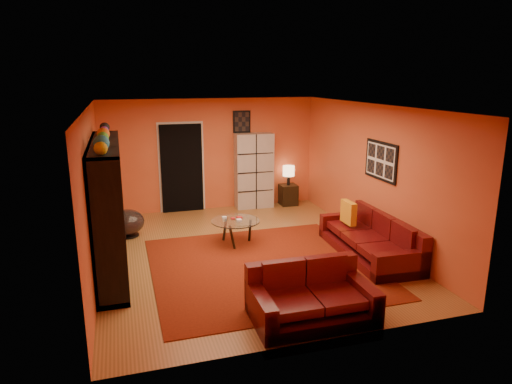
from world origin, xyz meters
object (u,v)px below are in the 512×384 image
object	(u,v)px
entertainment_unit	(109,207)
sofa	(373,240)
loveseat	(310,296)
storage_cabinet	(254,171)
table_lamp	(289,172)
side_table	(288,195)
tv	(112,209)
coffee_table	(236,223)
bowl_chair	(127,222)

from	to	relation	value
entertainment_unit	sofa	bearing A→B (deg)	-9.76
loveseat	storage_cabinet	world-z (taller)	storage_cabinet
table_lamp	storage_cabinet	bearing A→B (deg)	176.70
side_table	storage_cabinet	bearing A→B (deg)	176.70
entertainment_unit	tv	distance (m)	0.11
entertainment_unit	tv	size ratio (longest dim) A/B	3.31
coffee_table	sofa	bearing A→B (deg)	-29.23
sofa	coffee_table	distance (m)	2.52
storage_cabinet	table_lamp	xyz separation A→B (m)	(0.87, -0.05, -0.06)
sofa	storage_cabinet	size ratio (longest dim) A/B	1.30
storage_cabinet	coffee_table	bearing A→B (deg)	-112.90
tv	coffee_table	bearing A→B (deg)	-79.47
side_table	table_lamp	distance (m)	0.58
bowl_chair	table_lamp	xyz separation A→B (m)	(3.86, 1.26, 0.55)
tv	side_table	size ratio (longest dim) A/B	1.81
bowl_chair	entertainment_unit	bearing A→B (deg)	-100.43
coffee_table	bowl_chair	size ratio (longest dim) A/B	1.39
coffee_table	storage_cabinet	distance (m)	2.60
entertainment_unit	table_lamp	bearing A→B (deg)	33.61
sofa	loveseat	distance (m)	2.54
storage_cabinet	bowl_chair	xyz separation A→B (m)	(-2.99, -1.31, -0.61)
sofa	storage_cabinet	distance (m)	3.79
loveseat	side_table	size ratio (longest dim) A/B	3.17
storage_cabinet	side_table	xyz separation A→B (m)	(0.87, -0.05, -0.64)
storage_cabinet	side_table	distance (m)	1.08
entertainment_unit	storage_cabinet	world-z (taller)	entertainment_unit
bowl_chair	side_table	size ratio (longest dim) A/B	1.31
tv	table_lamp	size ratio (longest dim) A/B	1.92
loveseat	storage_cabinet	xyz separation A→B (m)	(0.78, 5.21, 0.61)
loveseat	sofa	bearing A→B (deg)	-48.54
entertainment_unit	storage_cabinet	size ratio (longest dim) A/B	1.68
tv	side_table	world-z (taller)	tv
side_table	table_lamp	world-z (taller)	table_lamp
loveseat	side_table	world-z (taller)	loveseat
storage_cabinet	sofa	bearing A→B (deg)	-70.78
bowl_chair	table_lamp	size ratio (longest dim) A/B	1.39
coffee_table	table_lamp	xyz separation A→B (m)	(1.92, 2.28, 0.42)
loveseat	storage_cabinet	size ratio (longest dim) A/B	0.89
sofa	storage_cabinet	bearing A→B (deg)	110.42
sofa	coffee_table	bearing A→B (deg)	153.35
side_table	sofa	bearing A→B (deg)	-85.49
loveseat	bowl_chair	distance (m)	4.49
tv	storage_cabinet	world-z (taller)	storage_cabinet
sofa	side_table	world-z (taller)	sofa
coffee_table	table_lamp	world-z (taller)	table_lamp
tv	coffee_table	size ratio (longest dim) A/B	0.99
loveseat	coffee_table	size ratio (longest dim) A/B	1.73
table_lamp	bowl_chair	bearing A→B (deg)	-161.99
tv	bowl_chair	world-z (taller)	tv
storage_cabinet	side_table	size ratio (longest dim) A/B	3.58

